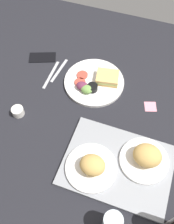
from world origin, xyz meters
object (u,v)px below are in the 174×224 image
plate_with_salad (95,82)px  knife (51,75)px  fork (59,70)px  sticky_note (150,107)px  espresso_cup (18,111)px  serving_tray (117,165)px  bread_plate_far (92,166)px  bread_plate_near (146,157)px  cell_phone (42,57)px  drinking_glass (112,223)px

plate_with_salad → knife: (23.65, 1.59, -1.39)cm
fork → sticky_note: 50.73cm
espresso_cup → fork: 32.00cm
serving_tray → sticky_note: size_ratio=8.04×
bread_plate_far → espresso_cup: 44.24cm
bread_plate_near → fork: (53.02, -35.79, -4.94)cm
plate_with_salad → sticky_note: size_ratio=5.42×
cell_phone → drinking_glass: bearing=109.8°
bread_plate_far → plate_with_salad: bearing=-74.2°
serving_tray → fork: size_ratio=2.65×
bread_plate_far → knife: size_ratio=1.13×
plate_with_salad → knife: size_ratio=1.60×
drinking_glass → sticky_note: drinking_glass is taller
fork → sticky_note: size_ratio=3.04×
serving_tray → drinking_glass: 24.55cm
espresso_cup → bread_plate_far: bearing=159.6°
serving_tray → sticky_note: (-7.45, -34.00, -0.74)cm
knife → sticky_note: knife is taller
knife → cell_phone: (9.11, -9.74, 0.15)cm
bread_plate_near → bread_plate_far: bread_plate_near is taller
cell_phone → espresso_cup: bearing=75.9°
bread_plate_far → espresso_cup: (41.40, -15.37, -2.48)cm
espresso_cup → fork: (-8.34, -30.85, -1.75)cm
fork → knife: size_ratio=0.89×
drinking_glass → cell_phone: 91.82cm
bread_plate_near → sticky_note: size_ratio=3.69×
serving_tray → knife: size_ratio=2.37×
plate_with_salad → fork: 20.83cm
bread_plate_far → drinking_glass: (-13.47, 18.43, 1.98)cm
serving_tray → drinking_glass: bearing=99.0°
serving_tray → fork: serving_tray is taller
serving_tray → cell_phone: bearing=-40.5°
bread_plate_near → cell_phone: bearing=-32.5°
bread_plate_far → cell_phone: 68.98cm
espresso_cup → serving_tray: bearing=168.7°
cell_phone → serving_tray: bearing=119.6°
bread_plate_far → plate_with_salad: size_ratio=0.71×
knife → bread_plate_far: bearing=41.5°
espresso_cup → sticky_note: bearing=-157.9°
fork → cell_phone: (12.11, -5.74, 0.15)cm
bread_plate_near → cell_phone: 77.40cm
cell_phone → knife: bearing=113.1°
serving_tray → bread_plate_far: (9.72, 5.16, 3.68)cm
drinking_glass → knife: drinking_glass is taller
bread_plate_far → knife: (36.07, -42.22, -4.23)cm
serving_tray → bread_plate_near: bread_plate_near is taller
bread_plate_near → plate_with_salad: (32.38, -33.39, -3.55)cm
serving_tray → plate_with_salad: size_ratio=1.48×
sticky_note → bread_plate_near: bearing=95.5°
knife → espresso_cup: bearing=-10.3°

